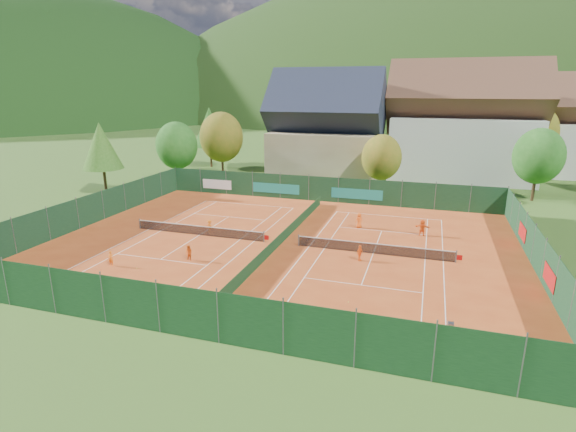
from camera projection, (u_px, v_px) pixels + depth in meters
The scene contains 32 objects.
ground at pixel (281, 244), 39.29m from camera, with size 600.00×600.00×0.00m, color #31561A.
clay_pad at pixel (281, 244), 39.28m from camera, with size 40.00×32.00×0.01m, color #B04419.
court_markings_left at pixel (199, 235), 41.60m from camera, with size 11.03×23.83×0.00m.
court_markings_right at pixel (373, 254), 36.95m from camera, with size 11.03×23.83×0.00m.
tennis_net_left at pixel (201, 230), 41.42m from camera, with size 13.30×0.10×1.02m.
tennis_net_right at pixel (375, 248), 36.77m from camera, with size 13.30×0.10×1.02m.
court_divider at pixel (281, 239), 39.14m from camera, with size 0.03×28.80×1.00m.
fence_north at pixel (320, 189), 53.66m from camera, with size 40.00×0.10×3.00m.
fence_south at pixel (187, 313), 24.21m from camera, with size 40.00×0.04×3.00m.
fence_west at pixel (91, 209), 44.68m from camera, with size 0.04×32.00×3.00m.
fence_east at pixel (538, 252), 33.11m from camera, with size 0.09×32.00×3.00m.
chalet at pixel (326, 134), 65.81m from camera, with size 16.20×12.00×16.00m.
hotel_block_a at pixel (462, 129), 65.58m from camera, with size 21.60×11.00×17.25m.
hotel_block_b at pixel (556, 132), 69.05m from camera, with size 17.28×10.00×15.50m.
tree_west_front at pixel (177, 145), 62.50m from camera, with size 5.72×5.72×8.69m.
tree_west_mid at pixel (221, 137), 66.65m from camera, with size 6.44×6.44×9.78m.
tree_west_back at pixel (210, 127), 75.54m from camera, with size 5.60×5.60×10.00m.
tree_center at pixel (381, 157), 56.39m from camera, with size 5.01×5.01×7.60m.
tree_east_front at pixel (538, 156), 52.81m from camera, with size 5.72×5.72×8.69m.
tree_west_side at pixel (101, 146), 56.73m from camera, with size 5.04×5.04×9.00m.
tree_east_back at pixel (532, 133), 66.51m from camera, with size 7.15×7.15×10.86m.
mountain_backdrop at pixel (458, 184), 255.84m from camera, with size 820.00×530.00×242.00m.
ball_hopper at pixel (451, 325), 24.77m from camera, with size 0.34×0.34×0.80m.
loose_ball_0 at pixel (137, 268), 33.94m from camera, with size 0.07×0.07×0.07m, color #CCD833.
loose_ball_1 at pixel (348, 302), 28.58m from camera, with size 0.07×0.07×0.07m, color #CCD833.
loose_ball_2 at pixel (318, 243), 39.37m from camera, with size 0.07×0.07×0.07m, color #CCD833.
player_left_near at pixel (111, 259), 34.31m from camera, with size 0.44×0.29×1.19m, color orange.
player_left_mid at pixel (189, 253), 35.33m from camera, with size 0.63×0.49×1.29m, color #DB5413.
player_left_far at pixel (210, 226), 42.34m from camera, with size 0.77×0.44×1.19m, color orange.
player_right_near at pixel (360, 253), 35.34m from camera, with size 0.76×0.32×1.29m, color orange.
player_right_far_a at pixel (359, 220), 43.60m from camera, with size 0.73×0.48×1.50m, color #FD6116.
player_right_far_b at pixel (422, 228), 41.29m from camera, with size 1.42×0.45×1.54m, color #EF5715.
Camera 1 is at (11.78, -35.16, 13.20)m, focal length 28.00 mm.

